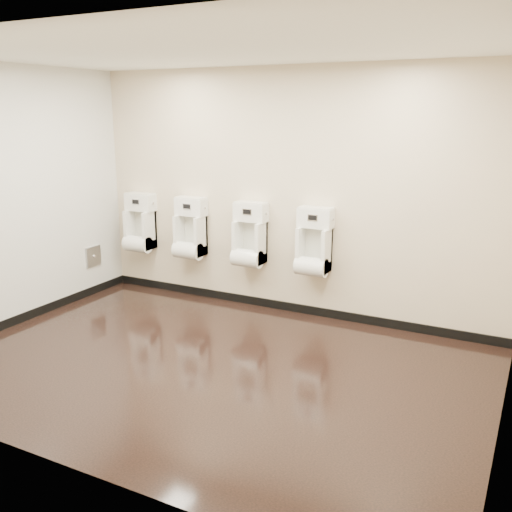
{
  "coord_description": "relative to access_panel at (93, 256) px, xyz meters",
  "views": [
    {
      "loc": [
        2.63,
        -4.15,
        2.32
      ],
      "look_at": [
        0.21,
        0.55,
        0.96
      ],
      "focal_mm": 40.0,
      "sensor_mm": 36.0,
      "label": 1
    }
  ],
  "objects": [
    {
      "name": "ground",
      "position": [
        2.48,
        -1.2,
        -0.5
      ],
      "size": [
        5.0,
        3.5,
        0.0
      ],
      "primitive_type": "cube",
      "color": "black",
      "rests_on": "ground"
    },
    {
      "name": "ceiling",
      "position": [
        2.48,
        -1.2,
        2.3
      ],
      "size": [
        5.0,
        3.5,
        0.0
      ],
      "primitive_type": "cube",
      "color": "white"
    },
    {
      "name": "back_wall",
      "position": [
        2.48,
        0.55,
        0.9
      ],
      "size": [
        5.0,
        0.02,
        2.8
      ],
      "primitive_type": "cube",
      "color": "beige",
      "rests_on": "ground"
    },
    {
      "name": "front_wall",
      "position": [
        2.48,
        -2.95,
        0.9
      ],
      "size": [
        5.0,
        0.02,
        2.8
      ],
      "primitive_type": "cube",
      "color": "beige",
      "rests_on": "ground"
    },
    {
      "name": "left_wall",
      "position": [
        -0.02,
        -1.2,
        0.9
      ],
      "size": [
        0.02,
        3.5,
        2.8
      ],
      "primitive_type": "cube",
      "color": "beige",
      "rests_on": "ground"
    },
    {
      "name": "tile_overlay_left",
      "position": [
        -0.01,
        -1.2,
        0.9
      ],
      "size": [
        0.01,
        3.5,
        2.8
      ],
      "primitive_type": "cube",
      "color": "silver",
      "rests_on": "ground"
    },
    {
      "name": "skirting_back",
      "position": [
        2.48,
        0.54,
        -0.45
      ],
      "size": [
        5.0,
        0.02,
        0.1
      ],
      "primitive_type": "cube",
      "color": "black",
      "rests_on": "ground"
    },
    {
      "name": "skirting_left",
      "position": [
        -0.01,
        -1.2,
        -0.45
      ],
      "size": [
        0.02,
        3.5,
        0.1
      ],
      "primitive_type": "cube",
      "color": "black",
      "rests_on": "ground"
    },
    {
      "name": "access_panel",
      "position": [
        0.0,
        0.0,
        0.0
      ],
      "size": [
        0.04,
        0.25,
        0.25
      ],
      "color": "#9E9EA3",
      "rests_on": "left_wall"
    },
    {
      "name": "urinal_0",
      "position": [
        0.44,
        0.42,
        0.35
      ],
      "size": [
        0.4,
        0.3,
        0.74
      ],
      "color": "white",
      "rests_on": "back_wall"
    },
    {
      "name": "urinal_1",
      "position": [
        1.22,
        0.42,
        0.35
      ],
      "size": [
        0.4,
        0.3,
        0.74
      ],
      "color": "white",
      "rests_on": "back_wall"
    },
    {
      "name": "urinal_2",
      "position": [
        2.05,
        0.42,
        0.35
      ],
      "size": [
        0.4,
        0.3,
        0.74
      ],
      "color": "white",
      "rests_on": "back_wall"
    },
    {
      "name": "urinal_3",
      "position": [
        2.86,
        0.42,
        0.35
      ],
      "size": [
        0.4,
        0.3,
        0.74
      ],
      "color": "white",
      "rests_on": "back_wall"
    }
  ]
}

